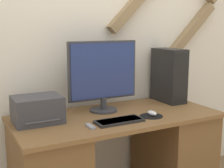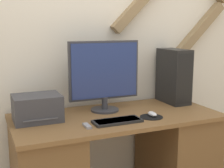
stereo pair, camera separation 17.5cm
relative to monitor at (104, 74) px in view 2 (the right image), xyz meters
The scene contains 9 objects.
wall_back 0.39m from the monitor, 80.02° to the left, with size 6.40×0.13×2.70m.
desk 0.69m from the monitor, 75.21° to the right, with size 1.53×0.71×0.79m.
monitor is the anchor object (origin of this frame).
keyboard 0.43m from the monitor, 95.91° to the right, with size 0.34×0.14×0.02m.
mousepad 0.49m from the monitor, 50.78° to the right, with size 0.17×0.17×0.00m.
mouse 0.48m from the monitor, 48.47° to the right, with size 0.05×0.09×0.03m.
computer_tower 0.65m from the monitor, ahead, with size 0.16×0.32×0.46m.
printer 0.57m from the monitor, behind, with size 0.32×0.26×0.18m.
remote_control 0.51m from the monitor, 127.85° to the right, with size 0.03×0.10×0.02m.
Camera 2 is at (-0.92, -1.69, 1.44)m, focal length 50.00 mm.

